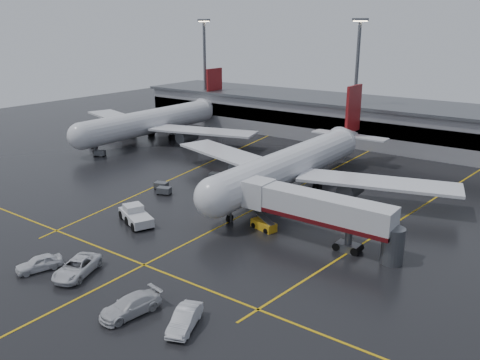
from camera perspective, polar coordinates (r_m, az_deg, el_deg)
The scene contains 22 objects.
ground at distance 70.01m, azimuth 2.29°, elevation -3.02°, with size 220.00×220.00×0.00m, color black.
apron_line_centre at distance 70.01m, azimuth 2.29°, elevation -3.01°, with size 0.25×90.00×0.02m, color gold.
apron_line_stop at distance 54.64m, azimuth -10.90°, elevation -9.50°, with size 60.00×0.25×0.02m, color gold.
apron_line_left at distance 89.15m, azimuth -4.79°, elevation 1.48°, with size 0.25×70.00×0.02m, color gold.
apron_line_right at distance 71.44m, azimuth 19.01°, elevation -3.57°, with size 0.25×70.00×0.02m, color gold.
terminal at distance 110.60m, azimuth 16.43°, elevation 6.27°, with size 122.00×19.00×8.60m.
light_mast_left at distance 126.68m, azimuth -4.05°, elevation 12.91°, with size 3.00×1.20×25.45m.
light_mast_mid at distance 105.52m, azimuth 13.17°, elevation 11.59°, with size 3.00×1.20×25.45m.
main_airliner at distance 76.58m, azimuth 6.39°, elevation 2.01°, with size 48.80×45.60×14.10m.
second_airliner at distance 111.23m, azimuth -9.53°, elevation 6.74°, with size 48.80×45.60×14.10m.
jet_bridge at distance 58.15m, azimuth 8.75°, elevation -3.45°, with size 19.90×3.40×6.05m.
pushback_tractor at distance 65.48m, azimuth -11.85°, elevation -4.03°, with size 6.88×4.87×2.28m.
belt_loader at distance 62.31m, azimuth 2.73°, elevation -5.16°, with size 3.71×2.34×2.19m.
service_van_a at distance 54.00m, azimuth -18.14°, elevation -9.46°, with size 2.78×6.04×1.68m, color silver.
service_van_b at distance 46.17m, azimuth -12.42°, elevation -13.83°, with size 2.33×5.72×1.66m, color silver.
service_van_c at distance 43.67m, azimuth -6.33°, elevation -15.51°, with size 1.71×4.91×1.62m, color silver.
service_van_d at distance 56.33m, azimuth -21.97°, elevation -8.79°, with size 1.87×4.64×1.58m, color silver.
baggage_cart_a at distance 75.41m, azimuth -8.67°, elevation -1.18°, with size 2.32×1.89×1.12m.
baggage_cart_b at distance 77.84m, azimuth -8.99°, elevation -0.60°, with size 2.30×1.83×1.12m.
baggage_cart_c at distance 81.76m, azimuth -2.78°, elevation 0.49°, with size 2.24×1.71×1.12m.
baggage_cart_d at distance 107.37m, azimuth -16.42°, elevation 3.92°, with size 2.35×1.98×1.12m.
baggage_cart_e at distance 99.87m, azimuth -15.71°, elevation 3.00°, with size 2.38×2.16×1.12m.
Camera 1 is at (36.43, -54.52, 24.53)m, focal length 37.34 mm.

